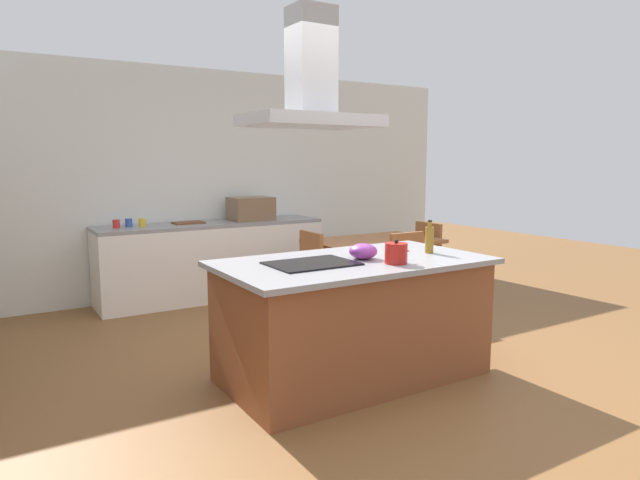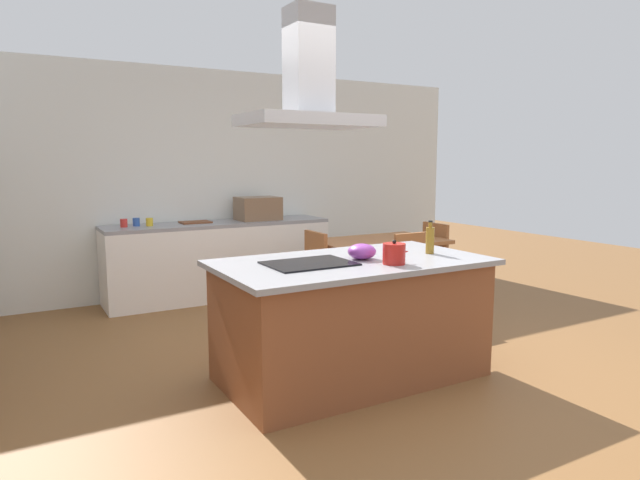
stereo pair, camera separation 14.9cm
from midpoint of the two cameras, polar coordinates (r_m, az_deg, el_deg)
The scene contains 18 objects.
ground at distance 5.59m, azimuth -4.48°, elevation -8.75°, with size 16.00×16.00×0.00m, color brown.
wall_back at distance 6.98m, azimuth -10.76°, elevation 5.78°, with size 7.20×0.10×2.70m, color silver.
kitchen_island at distance 4.21m, azimuth 4.27°, elevation -8.04°, with size 1.99×1.10×0.90m.
cooktop at distance 3.92m, azimuth -0.02°, elevation -2.42°, with size 0.60×0.44×0.01m, color black.
tea_kettle at distance 3.96m, azimuth 8.67°, elevation -1.39°, with size 0.21×0.16×0.17m.
olive_oil_bottle at distance 4.45m, azimuth 12.13°, elevation 0.04°, with size 0.07×0.07×0.26m.
mixing_bowl at distance 4.12m, azimuth 5.34°, elevation -1.18°, with size 0.21×0.21×0.12m, color purple.
back_counter at distance 6.73m, azimuth -9.61°, elevation -2.00°, with size 2.64×0.62×0.90m.
countertop_microwave at distance 6.83m, azimuth -5.75°, elevation 3.23°, with size 0.50×0.38×0.28m, color brown.
coffee_mug_red at distance 6.41m, azimuth -18.81°, elevation 1.65°, with size 0.08×0.08×0.09m, color red.
coffee_mug_blue at distance 6.47m, azimuth -17.66°, elevation 1.76°, with size 0.08×0.08×0.09m, color #2D56B2.
coffee_mug_yellow at distance 6.43m, azimuth -16.42°, elevation 1.78°, with size 0.08×0.08×0.09m, color gold.
cutting_board at distance 6.62m, azimuth -12.00°, elevation 1.80°, with size 0.34×0.24×0.02m, color brown.
dining_table at distance 6.22m, azimuth 6.77°, elevation -0.74°, with size 1.40×0.90×0.75m.
chair_facing_island at distance 5.74m, azimuth 10.69°, elevation -3.19°, with size 0.42×0.42×0.89m.
chair_at_right_end at distance 6.83m, azimuth 12.95°, elevation -1.45°, with size 0.42×0.42×0.89m.
chair_at_left_end at distance 5.76m, azimuth -0.62°, elevation -3.00°, with size 0.42×0.42×0.89m.
range_hood at distance 3.88m, azimuth -0.03°, elevation 15.22°, with size 0.90×0.55×0.78m.
Camera 2 is at (-2.20, -3.39, 1.63)m, focal length 31.28 mm.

